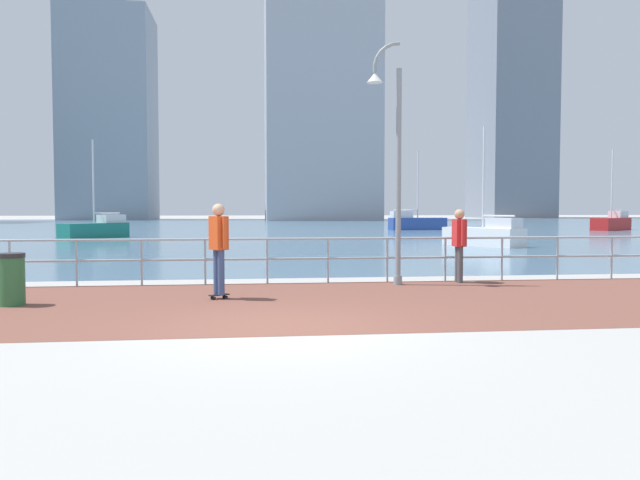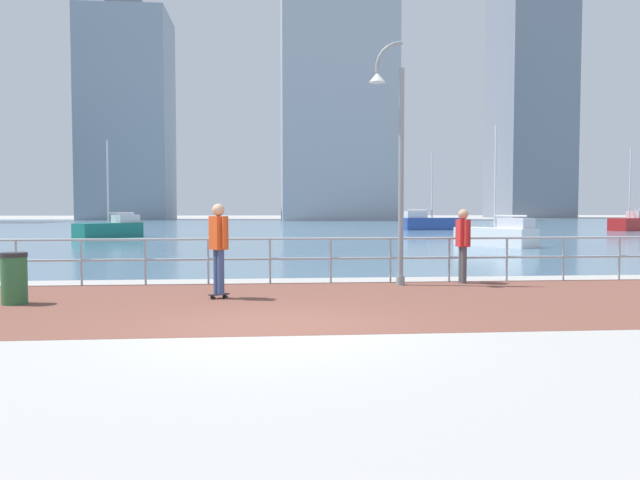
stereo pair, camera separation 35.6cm
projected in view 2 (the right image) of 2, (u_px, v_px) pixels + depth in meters
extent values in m
plane|color=#ADAAA5|center=(266.00, 231.00, 48.65)|extent=(220.00, 220.00, 0.00)
cube|color=brown|center=(271.00, 303.00, 11.28)|extent=(28.00, 5.95, 0.01)
cube|color=slate|center=(266.00, 227.00, 59.01)|extent=(180.00, 88.00, 0.00)
cylinder|color=#9EADB7|center=(16.00, 263.00, 13.72)|extent=(0.05, 0.05, 1.02)
cylinder|color=#9EADB7|center=(81.00, 263.00, 13.84)|extent=(0.05, 0.05, 1.02)
cylinder|color=#9EADB7|center=(145.00, 262.00, 13.97)|extent=(0.05, 0.05, 1.02)
cylinder|color=#9EADB7|center=(208.00, 262.00, 14.09)|extent=(0.05, 0.05, 1.02)
cylinder|color=#9EADB7|center=(270.00, 261.00, 14.21)|extent=(0.05, 0.05, 1.02)
cylinder|color=#9EADB7|center=(331.00, 261.00, 14.34)|extent=(0.05, 0.05, 1.02)
cylinder|color=#9EADB7|center=(390.00, 260.00, 14.46)|extent=(0.05, 0.05, 1.02)
cylinder|color=#9EADB7|center=(449.00, 260.00, 14.58)|extent=(0.05, 0.05, 1.02)
cylinder|color=#9EADB7|center=(507.00, 259.00, 14.71)|extent=(0.05, 0.05, 1.02)
cylinder|color=#9EADB7|center=(564.00, 259.00, 14.83)|extent=(0.05, 0.05, 1.02)
cylinder|color=#9EADB7|center=(619.00, 259.00, 14.95)|extent=(0.05, 0.05, 1.02)
cylinder|color=#9EADB7|center=(270.00, 239.00, 14.19)|extent=(25.20, 0.06, 0.06)
cylinder|color=#9EADB7|center=(270.00, 259.00, 14.21)|extent=(25.20, 0.06, 0.06)
cylinder|color=gray|center=(400.00, 281.00, 13.89)|extent=(0.19, 0.19, 0.20)
cylinder|color=gray|center=(401.00, 177.00, 13.78)|extent=(0.12, 0.12, 4.81)
cylinder|color=gray|center=(398.00, 43.00, 13.63)|extent=(0.19, 0.09, 0.11)
cylinder|color=gray|center=(392.00, 45.00, 13.62)|extent=(0.20, 0.09, 0.15)
cylinder|color=gray|center=(386.00, 49.00, 13.62)|extent=(0.19, 0.09, 0.18)
cylinder|color=gray|center=(381.00, 54.00, 13.62)|extent=(0.17, 0.09, 0.19)
cylinder|color=gray|center=(378.00, 61.00, 13.63)|extent=(0.13, 0.09, 0.19)
cylinder|color=gray|center=(377.00, 68.00, 13.63)|extent=(0.09, 0.09, 0.17)
cone|color=silver|center=(377.00, 77.00, 13.65)|extent=(0.36, 0.36, 0.22)
cylinder|color=black|center=(214.00, 298.00, 11.70)|extent=(0.07, 0.06, 0.06)
cylinder|color=black|center=(212.00, 297.00, 11.76)|extent=(0.07, 0.06, 0.06)
cylinder|color=black|center=(226.00, 297.00, 11.85)|extent=(0.07, 0.06, 0.06)
cylinder|color=black|center=(224.00, 296.00, 11.91)|extent=(0.07, 0.06, 0.06)
cube|color=black|center=(219.00, 294.00, 11.80)|extent=(0.40, 0.31, 0.02)
cylinder|color=#384C7A|center=(221.00, 272.00, 11.72)|extent=(0.18, 0.18, 0.85)
cylinder|color=#384C7A|center=(217.00, 271.00, 11.85)|extent=(0.18, 0.18, 0.85)
cube|color=#D84C1E|center=(219.00, 233.00, 11.74)|extent=(0.38, 0.42, 0.63)
cylinder|color=#D84C1E|center=(224.00, 232.00, 11.56)|extent=(0.12, 0.12, 0.60)
cylinder|color=#D84C1E|center=(213.00, 232.00, 11.93)|extent=(0.12, 0.12, 0.60)
sphere|color=#DBAD89|center=(218.00, 210.00, 11.72)|extent=(0.23, 0.23, 0.23)
cylinder|color=#4C4C51|center=(461.00, 265.00, 14.34)|extent=(0.13, 0.13, 0.84)
cylinder|color=#4C4C51|center=(464.00, 265.00, 14.18)|extent=(0.13, 0.13, 0.84)
cube|color=red|center=(463.00, 233.00, 14.22)|extent=(0.25, 0.35, 0.63)
cylinder|color=red|center=(460.00, 232.00, 14.45)|extent=(0.09, 0.09, 0.60)
cylinder|color=red|center=(466.00, 233.00, 13.99)|extent=(0.09, 0.09, 0.60)
sphere|color=tan|center=(463.00, 214.00, 14.20)|extent=(0.23, 0.23, 0.23)
cylinder|color=#2D6638|center=(14.00, 281.00, 11.09)|extent=(0.44, 0.44, 0.85)
cylinder|color=#262628|center=(14.00, 255.00, 11.07)|extent=(0.46, 0.46, 0.08)
cube|color=white|center=(495.00, 237.00, 28.31)|extent=(2.97, 4.00, 0.84)
cube|color=silver|center=(516.00, 223.00, 27.31)|extent=(1.43, 1.64, 0.46)
cylinder|color=silver|center=(495.00, 177.00, 28.17)|extent=(0.09, 0.09, 4.65)
cylinder|color=silver|center=(510.00, 216.00, 27.55)|extent=(0.93, 1.57, 0.07)
cube|color=#284799|center=(432.00, 224.00, 50.05)|extent=(4.67, 1.82, 0.98)
cube|color=silver|center=(416.00, 214.00, 49.77)|extent=(1.73, 1.13, 0.54)
cylinder|color=silver|center=(432.00, 184.00, 49.89)|extent=(0.11, 0.11, 5.43)
cylinder|color=silver|center=(420.00, 210.00, 49.82)|extent=(2.05, 0.27, 0.09)
cube|color=#B21E1E|center=(629.00, 224.00, 48.79)|extent=(4.53, 3.86, 0.98)
cube|color=silver|center=(637.00, 214.00, 49.66)|extent=(1.92, 1.78, 0.55)
cylinder|color=silver|center=(630.00, 183.00, 48.63)|extent=(0.11, 0.11, 5.46)
cylinder|color=silver|center=(635.00, 210.00, 49.40)|extent=(1.71, 1.29, 0.09)
cube|color=#197266|center=(109.00, 230.00, 36.56)|extent=(3.59, 3.93, 0.87)
cube|color=silver|center=(126.00, 219.00, 37.52)|extent=(1.62, 1.69, 0.48)
cylinder|color=silver|center=(108.00, 182.00, 36.41)|extent=(0.10, 0.10, 4.85)
cylinder|color=silver|center=(121.00, 213.00, 37.24)|extent=(1.24, 1.45, 0.08)
cube|color=#8493A3|center=(127.00, 118.00, 98.11)|extent=(13.37, 12.39, 32.17)
cube|color=slate|center=(126.00, 8.00, 97.25)|extent=(5.35, 4.96, 2.00)
cube|color=#A3A8B2|center=(338.00, 99.00, 92.30)|extent=(16.83, 10.05, 36.19)
cube|color=slate|center=(529.00, 97.00, 115.88)|extent=(12.04, 15.03, 45.25)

